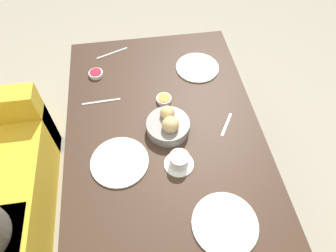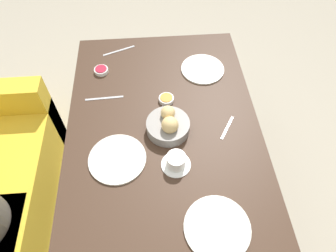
# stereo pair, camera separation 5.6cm
# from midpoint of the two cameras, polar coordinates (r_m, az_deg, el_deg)

# --- Properties ---
(ground_plane) EXTENTS (10.00, 10.00, 0.00)m
(ground_plane) POSITION_cam_midpoint_polar(r_m,az_deg,el_deg) (2.05, 0.41, -14.94)
(ground_plane) COLOR #A89E89
(dining_table) EXTENTS (1.55, 0.92, 0.76)m
(dining_table) POSITION_cam_midpoint_polar(r_m,az_deg,el_deg) (1.45, 0.57, -5.25)
(dining_table) COLOR #3D281C
(dining_table) RESTS_ON ground_plane
(bread_basket) EXTENTS (0.20, 0.20, 0.12)m
(bread_basket) POSITION_cam_midpoint_polar(r_m,az_deg,el_deg) (1.38, 1.21, 0.21)
(bread_basket) COLOR gray
(bread_basket) RESTS_ON dining_table
(plate_near_left) EXTENTS (0.26, 0.26, 0.01)m
(plate_near_left) POSITION_cam_midpoint_polar(r_m,az_deg,el_deg) (1.22, 10.72, -18.51)
(plate_near_left) COLOR silver
(plate_near_left) RESTS_ON dining_table
(plate_near_right) EXTENTS (0.24, 0.24, 0.01)m
(plate_near_right) POSITION_cam_midpoint_polar(r_m,az_deg,el_deg) (1.69, 7.55, 10.68)
(plate_near_right) COLOR silver
(plate_near_right) RESTS_ON dining_table
(plate_far_center) EXTENTS (0.25, 0.25, 0.01)m
(plate_far_center) POSITION_cam_midpoint_polar(r_m,az_deg,el_deg) (1.33, -8.45, -6.24)
(plate_far_center) COLOR silver
(plate_far_center) RESTS_ON dining_table
(coffee_cup) EXTENTS (0.13, 0.13, 0.07)m
(coffee_cup) POSITION_cam_midpoint_polar(r_m,az_deg,el_deg) (1.29, 2.80, -6.80)
(coffee_cup) COLOR white
(coffee_cup) RESTS_ON dining_table
(jam_bowl_berry) EXTENTS (0.08, 0.08, 0.03)m
(jam_bowl_berry) POSITION_cam_midpoint_polar(r_m,az_deg,el_deg) (1.69, -11.67, 10.32)
(jam_bowl_berry) COLOR white
(jam_bowl_berry) RESTS_ON dining_table
(jam_bowl_honey) EXTENTS (0.08, 0.08, 0.03)m
(jam_bowl_honey) POSITION_cam_midpoint_polar(r_m,az_deg,el_deg) (1.52, 0.74, 5.14)
(jam_bowl_honey) COLOR white
(jam_bowl_honey) RESTS_ON dining_table
(fork_silver) EXTENTS (0.02, 0.19, 0.00)m
(fork_silver) POSITION_cam_midpoint_polar(r_m,az_deg,el_deg) (1.56, -11.03, 5.20)
(fork_silver) COLOR #B7B7BC
(fork_silver) RESTS_ON dining_table
(knife_silver) EXTENTS (0.08, 0.18, 0.00)m
(knife_silver) POSITION_cam_midpoint_polar(r_m,az_deg,el_deg) (1.82, -8.43, 13.99)
(knife_silver) COLOR #B7B7BC
(knife_silver) RESTS_ON dining_table
(spoon_coffee) EXTENTS (0.13, 0.09, 0.00)m
(spoon_coffee) POSITION_cam_midpoint_polar(r_m,az_deg,el_deg) (1.45, 12.30, -0.35)
(spoon_coffee) COLOR #B7B7BC
(spoon_coffee) RESTS_ON dining_table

